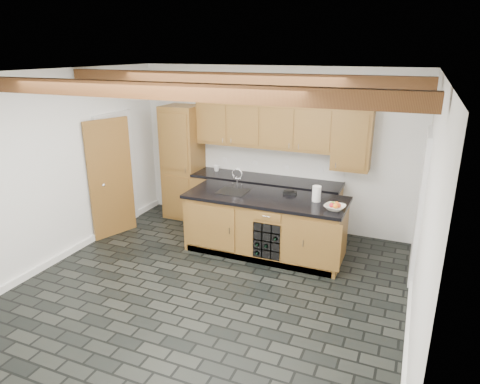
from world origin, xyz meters
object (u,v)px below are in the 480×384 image
object	(u,v)px
island	(265,225)
fruit_bowl	(335,207)
kitchen_scale	(290,192)
paper_towel	(317,194)

from	to	relation	value
island	fruit_bowl	world-z (taller)	fruit_bowl
island	fruit_bowl	size ratio (longest dim) A/B	8.70
kitchen_scale	paper_towel	size ratio (longest dim) A/B	0.91
kitchen_scale	paper_towel	xyz separation A→B (m)	(0.45, -0.17, 0.09)
kitchen_scale	fruit_bowl	distance (m)	0.88
kitchen_scale	paper_towel	distance (m)	0.49
island	paper_towel	distance (m)	0.96
paper_towel	island	bearing A→B (deg)	-173.59
kitchen_scale	fruit_bowl	bearing A→B (deg)	-35.71
island	fruit_bowl	distance (m)	1.20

